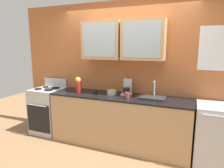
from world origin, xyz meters
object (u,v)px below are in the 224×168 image
vase (78,84)px  cup_near_sink (127,95)px  sink_faucet (153,97)px  dishwasher (215,135)px  cup_near_bowls (95,92)px  coffee_maker (127,89)px  bowl_stack (112,92)px  stove_range (48,110)px

vase → cup_near_sink: 1.00m
sink_faucet → dishwasher: bearing=-3.0°
cup_near_bowls → dishwasher: (2.03, 0.02, -0.51)m
coffee_maker → cup_near_sink: bearing=-72.1°
vase → cup_near_sink: bearing=-4.0°
vase → dishwasher: 2.46m
bowl_stack → coffee_maker: size_ratio=0.59×
sink_faucet → cup_near_bowls: sink_faucet is taller
stove_range → bowl_stack: size_ratio=6.48×
bowl_stack → stove_range: bearing=-178.5°
sink_faucet → vase: vase is taller
cup_near_sink → coffee_maker: (-0.08, 0.26, 0.06)m
vase → cup_near_bowls: size_ratio=2.64×
dishwasher → sink_faucet: bearing=177.0°
cup_near_sink → coffee_maker: coffee_maker is taller
bowl_stack → cup_near_bowls: (-0.31, -0.06, 0.00)m
cup_near_sink → vase: bearing=176.0°
cup_near_sink → cup_near_bowls: size_ratio=1.06×
cup_near_bowls → dishwasher: 2.10m
coffee_maker → cup_near_bowls: bearing=-162.9°
coffee_maker → bowl_stack: bearing=-155.6°
sink_faucet → bowl_stack: bearing=-179.2°
bowl_stack → cup_near_sink: size_ratio=1.43×
stove_range → dishwasher: 3.16m
bowl_stack → vase: vase is taller
stove_range → dishwasher: stove_range is taller
sink_faucet → bowl_stack: 0.75m
cup_near_bowls → coffee_maker: 0.60m
dishwasher → cup_near_sink: bearing=-175.7°
bowl_stack → coffee_maker: (0.26, 0.12, 0.07)m
stove_range → bowl_stack: 1.52m
sink_faucet → dishwasher: sink_faucet is taller
coffee_maker → vase: bearing=-168.0°
vase → coffee_maker: vase is taller
vase → cup_near_sink: vase is taller
stove_range → sink_faucet: sink_faucet is taller
dishwasher → coffee_maker: bearing=173.8°
sink_faucet → bowl_stack: (-0.74, -0.01, 0.02)m
bowl_stack → dishwasher: (1.73, -0.04, -0.51)m
stove_range → cup_near_sink: bearing=-3.5°
sink_faucet → vase: (-1.40, -0.09, 0.13)m
stove_range → sink_faucet: size_ratio=2.70×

